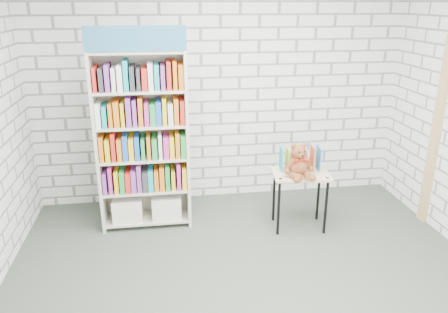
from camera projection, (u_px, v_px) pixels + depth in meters
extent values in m
plane|color=#3C453B|center=(252.00, 286.00, 3.92)|extent=(4.50, 4.50, 0.00)
cube|color=silver|center=(221.00, 89.00, 5.31)|extent=(4.50, 0.02, 2.80)
cube|color=silver|center=(376.00, 299.00, 1.59)|extent=(4.50, 0.02, 2.80)
cube|color=beige|center=(98.00, 144.00, 4.65)|extent=(0.03, 0.38, 1.96)
cube|color=beige|center=(187.00, 140.00, 4.78)|extent=(0.03, 0.38, 1.96)
cube|color=beige|center=(143.00, 137.00, 4.88)|extent=(0.98, 0.02, 1.96)
cube|color=teal|center=(135.00, 38.00, 4.17)|extent=(0.98, 0.02, 0.24)
cube|color=beige|center=(148.00, 217.00, 5.02)|extent=(0.91, 0.36, 0.03)
cube|color=beige|center=(146.00, 188.00, 4.90)|extent=(0.91, 0.36, 0.03)
cube|color=beige|center=(144.00, 157.00, 4.77)|extent=(0.91, 0.36, 0.03)
cube|color=beige|center=(142.00, 124.00, 4.65)|extent=(0.91, 0.36, 0.03)
cube|color=beige|center=(140.00, 90.00, 4.52)|extent=(0.91, 0.36, 0.03)
cube|color=beige|center=(137.00, 52.00, 4.39)|extent=(0.91, 0.36, 0.03)
cube|color=silver|center=(128.00, 207.00, 4.94)|extent=(0.33, 0.32, 0.26)
cube|color=silver|center=(166.00, 205.00, 5.00)|extent=(0.33, 0.32, 0.26)
cube|color=orange|center=(145.00, 177.00, 4.84)|extent=(0.91, 0.32, 0.26)
cube|color=#BF338C|center=(143.00, 145.00, 4.71)|extent=(0.91, 0.32, 0.26)
cube|color=#19A5B2|center=(141.00, 112.00, 4.59)|extent=(0.91, 0.32, 0.26)
cube|color=white|center=(139.00, 76.00, 4.46)|extent=(0.91, 0.32, 0.26)
cube|color=#D8BE81|center=(301.00, 174.00, 4.74)|extent=(0.65, 0.48, 0.03)
cylinder|color=black|center=(279.00, 208.00, 4.69)|extent=(0.03, 0.03, 0.63)
cylinder|color=black|center=(274.00, 196.00, 5.00)|extent=(0.03, 0.03, 0.63)
cylinder|color=black|center=(326.00, 207.00, 4.71)|extent=(0.03, 0.03, 0.63)
cylinder|color=black|center=(318.00, 195.00, 5.02)|extent=(0.03, 0.03, 0.63)
cylinder|color=black|center=(281.00, 179.00, 4.58)|extent=(0.04, 0.04, 0.01)
cylinder|color=black|center=(327.00, 178.00, 4.61)|extent=(0.04, 0.04, 0.01)
cube|color=teal|center=(281.00, 159.00, 4.78)|extent=(0.03, 0.19, 0.25)
cube|color=yellow|center=(287.00, 159.00, 4.78)|extent=(0.03, 0.19, 0.25)
cube|color=red|center=(294.00, 159.00, 4.79)|extent=(0.03, 0.19, 0.25)
cube|color=black|center=(300.00, 159.00, 4.79)|extent=(0.03, 0.19, 0.25)
cube|color=white|center=(306.00, 159.00, 4.79)|extent=(0.03, 0.19, 0.25)
cube|color=#CB4523|center=(312.00, 159.00, 4.79)|extent=(0.03, 0.19, 0.25)
cube|color=#3388C0|center=(318.00, 159.00, 4.80)|extent=(0.03, 0.19, 0.25)
ellipsoid|color=brown|center=(298.00, 166.00, 4.63)|extent=(0.22, 0.18, 0.22)
sphere|color=brown|center=(299.00, 152.00, 4.57)|extent=(0.15, 0.15, 0.15)
sphere|color=brown|center=(294.00, 146.00, 4.55)|extent=(0.06, 0.06, 0.06)
sphere|color=brown|center=(304.00, 145.00, 4.58)|extent=(0.06, 0.06, 0.06)
sphere|color=brown|center=(301.00, 156.00, 4.52)|extent=(0.06, 0.06, 0.06)
sphere|color=black|center=(299.00, 152.00, 4.50)|extent=(0.02, 0.02, 0.02)
sphere|color=black|center=(304.00, 152.00, 4.51)|extent=(0.02, 0.02, 0.02)
sphere|color=black|center=(303.00, 156.00, 4.49)|extent=(0.02, 0.02, 0.02)
cylinder|color=brown|center=(289.00, 165.00, 4.57)|extent=(0.11, 0.09, 0.15)
cylinder|color=brown|center=(308.00, 163.00, 4.63)|extent=(0.11, 0.10, 0.15)
sphere|color=brown|center=(287.00, 171.00, 4.57)|extent=(0.06, 0.06, 0.06)
sphere|color=brown|center=(311.00, 169.00, 4.64)|extent=(0.06, 0.06, 0.06)
cylinder|color=brown|center=(296.00, 176.00, 4.54)|extent=(0.13, 0.17, 0.09)
cylinder|color=brown|center=(307.00, 175.00, 4.57)|extent=(0.10, 0.17, 0.09)
sphere|color=brown|center=(297.00, 180.00, 4.47)|extent=(0.07, 0.07, 0.07)
sphere|color=brown|center=(313.00, 178.00, 4.51)|extent=(0.07, 0.07, 0.07)
cone|color=red|center=(298.00, 160.00, 4.53)|extent=(0.07, 0.06, 0.06)
cone|color=red|center=(304.00, 160.00, 4.55)|extent=(0.07, 0.06, 0.06)
sphere|color=red|center=(301.00, 160.00, 4.54)|extent=(0.03, 0.03, 0.03)
cube|color=tan|center=(436.00, 134.00, 4.76)|extent=(0.05, 0.12, 2.10)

